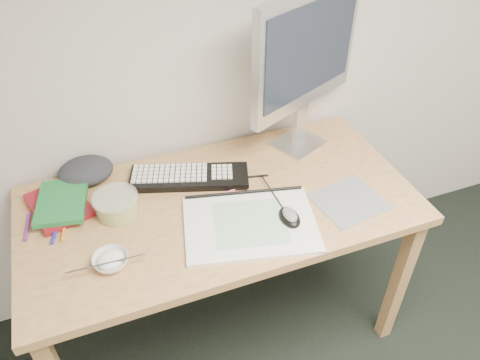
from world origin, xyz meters
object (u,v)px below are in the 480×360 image
(keyboard, at_px, (189,177))
(rice_bowl, at_px, (111,261))
(sketchpad, at_px, (250,224))
(monitor, at_px, (306,55))
(desk, at_px, (221,218))

(keyboard, height_order, rice_bowl, rice_bowl)
(sketchpad, xyz_separation_m, monitor, (0.36, 0.37, 0.39))
(desk, bearing_deg, keyboard, 113.47)
(desk, distance_m, sketchpad, 0.18)
(monitor, height_order, rice_bowl, monitor)
(monitor, distance_m, rice_bowl, 0.98)
(monitor, bearing_deg, sketchpad, -158.69)
(desk, distance_m, monitor, 0.67)
(keyboard, distance_m, monitor, 0.62)
(sketchpad, xyz_separation_m, keyboard, (-0.13, 0.31, 0.01))
(rice_bowl, bearing_deg, keyboard, 42.50)
(sketchpad, relative_size, rice_bowl, 4.00)
(desk, xyz_separation_m, rice_bowl, (-0.41, -0.15, 0.10))
(desk, height_order, keyboard, keyboard)
(monitor, bearing_deg, rice_bowl, -179.88)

